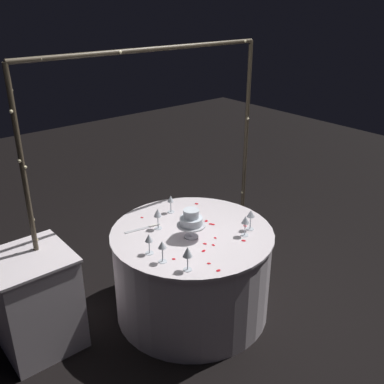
{
  "coord_description": "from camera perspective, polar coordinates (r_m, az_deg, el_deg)",
  "views": [
    {
      "loc": [
        -1.91,
        -2.32,
        2.43
      ],
      "look_at": [
        0.0,
        0.0,
        1.08
      ],
      "focal_mm": 41.19,
      "sensor_mm": 36.0,
      "label": 1
    }
  ],
  "objects": [
    {
      "name": "wine_glass_4",
      "position": [
        3.03,
        -3.88,
        -7.02
      ],
      "size": [
        0.06,
        0.06,
        0.16
      ],
      "color": "silver",
      "rests_on": "main_table"
    },
    {
      "name": "ground_plane",
      "position": [
        3.87,
        -0.0,
        -14.8
      ],
      "size": [
        12.0,
        12.0,
        0.0
      ],
      "primitive_type": "plane",
      "color": "black"
    },
    {
      "name": "rose_petal_5",
      "position": [
        3.07,
        2.19,
        -9.23
      ],
      "size": [
        0.04,
        0.03,
        0.0
      ],
      "primitive_type": "ellipsoid",
      "rotation": [
        0.0,
        0.0,
        5.6
      ],
      "color": "red",
      "rests_on": "main_table"
    },
    {
      "name": "rose_petal_1",
      "position": [
        3.2,
        1.51,
        -7.62
      ],
      "size": [
        0.04,
        0.03,
        0.0
      ],
      "primitive_type": "ellipsoid",
      "rotation": [
        0.0,
        0.0,
        3.31
      ],
      "color": "red",
      "rests_on": "main_table"
    },
    {
      "name": "rose_petal_15",
      "position": [
        3.68,
        -6.49,
        -3.3
      ],
      "size": [
        0.03,
        0.03,
        0.0
      ],
      "primitive_type": "ellipsoid",
      "rotation": [
        0.0,
        0.0,
        5.17
      ],
      "color": "red",
      "rests_on": "main_table"
    },
    {
      "name": "rose_petal_12",
      "position": [
        3.29,
        1.68,
        -6.71
      ],
      "size": [
        0.03,
        0.04,
        0.0
      ],
      "primitive_type": "ellipsoid",
      "rotation": [
        0.0,
        0.0,
        2.02
      ],
      "color": "red",
      "rests_on": "main_table"
    },
    {
      "name": "wine_glass_3",
      "position": [
        3.36,
        6.92,
        -3.73
      ],
      "size": [
        0.06,
        0.06,
        0.17
      ],
      "color": "silver",
      "rests_on": "main_table"
    },
    {
      "name": "decorative_arch",
      "position": [
        3.54,
        -4.88,
        6.81
      ],
      "size": [
        2.17,
        0.05,
        2.09
      ],
      "color": "#473D2D",
      "rests_on": "ground"
    },
    {
      "name": "wine_glass_0",
      "position": [
        3.44,
        -4.46,
        -2.81
      ],
      "size": [
        0.06,
        0.06,
        0.17
      ],
      "color": "silver",
      "rests_on": "main_table"
    },
    {
      "name": "rose_petal_10",
      "position": [
        3.6,
        1.86,
        -3.77
      ],
      "size": [
        0.04,
        0.04,
        0.0
      ],
      "primitive_type": "ellipsoid",
      "rotation": [
        0.0,
        0.0,
        0.5
      ],
      "color": "red",
      "rests_on": "main_table"
    },
    {
      "name": "rose_petal_6",
      "position": [
        3.89,
        0.6,
        -1.53
      ],
      "size": [
        0.04,
        0.04,
        0.0
      ],
      "primitive_type": "ellipsoid",
      "rotation": [
        0.0,
        0.0,
        5.07
      ],
      "color": "red",
      "rests_on": "main_table"
    },
    {
      "name": "rose_petal_13",
      "position": [
        3.28,
        2.77,
        -6.87
      ],
      "size": [
        0.02,
        0.03,
        0.0
      ],
      "primitive_type": "ellipsoid",
      "rotation": [
        0.0,
        0.0,
        1.59
      ],
      "color": "red",
      "rests_on": "main_table"
    },
    {
      "name": "rose_petal_11",
      "position": [
        3.54,
        -1.32,
        -4.35
      ],
      "size": [
        0.02,
        0.03,
        0.0
      ],
      "primitive_type": "ellipsoid",
      "rotation": [
        0.0,
        0.0,
        4.6
      ],
      "color": "red",
      "rests_on": "main_table"
    },
    {
      "name": "wine_glass_5",
      "position": [
        3.13,
        -5.59,
        -6.1
      ],
      "size": [
        0.06,
        0.06,
        0.16
      ],
      "color": "silver",
      "rests_on": "main_table"
    },
    {
      "name": "rose_petal_8",
      "position": [
        3.0,
        3.44,
        -10.11
      ],
      "size": [
        0.04,
        0.03,
        0.0
      ],
      "primitive_type": "ellipsoid",
      "rotation": [
        0.0,
        0.0,
        3.05
      ],
      "color": "red",
      "rests_on": "main_table"
    },
    {
      "name": "rose_petal_2",
      "position": [
        3.35,
        6.69,
        -6.27
      ],
      "size": [
        0.04,
        0.04,
        0.0
      ],
      "primitive_type": "ellipsoid",
      "rotation": [
        0.0,
        0.0,
        2.02
      ],
      "color": "red",
      "rests_on": "main_table"
    },
    {
      "name": "main_table",
      "position": [
        3.65,
        -0.0,
        -10.25
      ],
      "size": [
        1.28,
        1.28,
        0.74
      ],
      "color": "white",
      "rests_on": "ground"
    },
    {
      "name": "rose_petal_4",
      "position": [
        3.56,
        6.88,
        -4.36
      ],
      "size": [
        0.04,
        0.04,
        0.0
      ],
      "primitive_type": "ellipsoid",
      "rotation": [
        0.0,
        0.0,
        1.13
      ],
      "color": "red",
      "rests_on": "main_table"
    },
    {
      "name": "rose_petal_7",
      "position": [
        3.56,
        2.46,
        -4.17
      ],
      "size": [
        0.04,
        0.03,
        0.0
      ],
      "primitive_type": "ellipsoid",
      "rotation": [
        0.0,
        0.0,
        5.74
      ],
      "color": "red",
      "rests_on": "main_table"
    },
    {
      "name": "rose_petal_9",
      "position": [
        3.12,
        -2.38,
        -8.66
      ],
      "size": [
        0.03,
        0.03,
        0.0
      ],
      "primitive_type": "ellipsoid",
      "rotation": [
        0.0,
        0.0,
        2.24
      ],
      "color": "red",
      "rests_on": "main_table"
    },
    {
      "name": "wine_glass_2",
      "position": [
        3.45,
        7.62,
        -2.94
      ],
      "size": [
        0.06,
        0.06,
        0.17
      ],
      "color": "silver",
      "rests_on": "main_table"
    },
    {
      "name": "wine_glass_1",
      "position": [
        3.7,
        -2.78,
        -1.05
      ],
      "size": [
        0.06,
        0.06,
        0.15
      ],
      "color": "silver",
      "rests_on": "main_table"
    },
    {
      "name": "rose_petal_3",
      "position": [
        3.63,
        -0.85,
        -3.52
      ],
      "size": [
        0.03,
        0.04,
        0.0
      ],
      "primitive_type": "ellipsoid",
      "rotation": [
        0.0,
        0.0,
        4.63
      ],
      "color": "red",
      "rests_on": "main_table"
    },
    {
      "name": "tiered_cake",
      "position": [
        3.31,
        -0.1,
        -3.66
      ],
      "size": [
        0.22,
        0.22,
        0.23
      ],
      "color": "silver",
      "rests_on": "main_table"
    },
    {
      "name": "rose_petal_0",
      "position": [
        3.55,
        2.72,
        -4.21
      ],
      "size": [
        0.04,
        0.04,
        0.0
      ],
      "primitive_type": "ellipsoid",
      "rotation": [
        0.0,
        0.0,
        2.2
      ],
      "color": "red",
      "rests_on": "main_table"
    },
    {
      "name": "wine_glass_6",
      "position": [
        2.93,
        -0.58,
        -7.86
      ],
      "size": [
        0.07,
        0.07,
        0.18
      ],
      "color": "silver",
      "rests_on": "main_table"
    },
    {
      "name": "side_table",
      "position": [
        3.5,
        -19.55,
        -13.2
      ],
      "size": [
        0.56,
        0.56,
        0.77
      ],
      "color": "white",
      "rests_on": "ground"
    },
    {
      "name": "cake_knife",
      "position": [
        3.51,
        -6.14,
        -4.65
      ],
      "size": [
        0.29,
        0.08,
        0.01
      ],
      "color": "silver",
      "rests_on": "main_table"
    },
    {
      "name": "rose_petal_14",
      "position": [
        3.37,
        3.02,
        -5.95
      ],
      "size": [
        0.02,
        0.03,
        0.0
      ],
      "primitive_type": "ellipsoid",
      "rotation": [
        0.0,
        0.0,
        4.68
      ],
      "color": "red",
      "rests_on": "main_table"
    }
  ]
}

